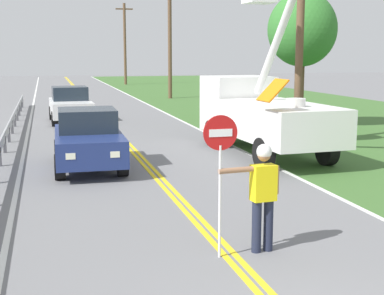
{
  "coord_description": "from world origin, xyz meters",
  "views": [
    {
      "loc": [
        -2.82,
        -4.36,
        3.28
      ],
      "look_at": [
        0.3,
        7.36,
        1.2
      ],
      "focal_mm": 51.49,
      "sensor_mm": 36.0,
      "label": 1
    }
  ],
  "objects_px": {
    "utility_pole_near": "(301,13)",
    "utility_pole_mid": "(170,36)",
    "oncoming_sedan_nearest": "(88,140)",
    "flagger_worker": "(263,191)",
    "stop_sign_paddle": "(220,154)",
    "utility_pole_far": "(125,42)",
    "oncoming_sedan_second": "(70,105)",
    "utility_bucket_truck": "(260,110)",
    "roadside_tree_verge": "(302,30)"
  },
  "relations": [
    {
      "from": "stop_sign_paddle",
      "to": "utility_bucket_truck",
      "type": "height_order",
      "value": "utility_bucket_truck"
    },
    {
      "from": "stop_sign_paddle",
      "to": "utility_pole_far",
      "type": "xyz_separation_m",
      "value": [
        5.68,
        50.38,
        2.68
      ]
    },
    {
      "from": "oncoming_sedan_nearest",
      "to": "utility_pole_far",
      "type": "bearing_deg",
      "value": 80.44
    },
    {
      "from": "utility_bucket_truck",
      "to": "oncoming_sedan_nearest",
      "type": "height_order",
      "value": "utility_bucket_truck"
    },
    {
      "from": "utility_bucket_truck",
      "to": "oncoming_sedan_second",
      "type": "distance_m",
      "value": 11.53
    },
    {
      "from": "stop_sign_paddle",
      "to": "utility_pole_near",
      "type": "relative_size",
      "value": 0.26
    },
    {
      "from": "utility_bucket_truck",
      "to": "utility_pole_mid",
      "type": "bearing_deg",
      "value": 84.82
    },
    {
      "from": "utility_bucket_truck",
      "to": "flagger_worker",
      "type": "bearing_deg",
      "value": -111.57
    },
    {
      "from": "oncoming_sedan_nearest",
      "to": "utility_pole_near",
      "type": "distance_m",
      "value": 8.88
    },
    {
      "from": "oncoming_sedan_nearest",
      "to": "roadside_tree_verge",
      "type": "xyz_separation_m",
      "value": [
        9.76,
        6.44,
        3.44
      ]
    },
    {
      "from": "utility_pole_far",
      "to": "utility_bucket_truck",
      "type": "bearing_deg",
      "value": -92.02
    },
    {
      "from": "flagger_worker",
      "to": "oncoming_sedan_second",
      "type": "distance_m",
      "value": 18.87
    },
    {
      "from": "oncoming_sedan_nearest",
      "to": "roadside_tree_verge",
      "type": "bearing_deg",
      "value": 33.43
    },
    {
      "from": "oncoming_sedan_second",
      "to": "utility_bucket_truck",
      "type": "bearing_deg",
      "value": -60.35
    },
    {
      "from": "flagger_worker",
      "to": "utility_pole_near",
      "type": "bearing_deg",
      "value": 61.53
    },
    {
      "from": "oncoming_sedan_nearest",
      "to": "utility_pole_near",
      "type": "bearing_deg",
      "value": 16.81
    },
    {
      "from": "utility_bucket_truck",
      "to": "oncoming_sedan_second",
      "type": "relative_size",
      "value": 1.66
    },
    {
      "from": "utility_bucket_truck",
      "to": "utility_pole_far",
      "type": "xyz_separation_m",
      "value": [
        1.47,
        41.58,
        2.96
      ]
    },
    {
      "from": "oncoming_sedan_nearest",
      "to": "roadside_tree_verge",
      "type": "relative_size",
      "value": 0.7
    },
    {
      "from": "flagger_worker",
      "to": "roadside_tree_verge",
      "type": "xyz_separation_m",
      "value": [
        7.5,
        14.09,
        3.22
      ]
    },
    {
      "from": "flagger_worker",
      "to": "utility_pole_far",
      "type": "height_order",
      "value": "utility_pole_far"
    },
    {
      "from": "flagger_worker",
      "to": "oncoming_sedan_second",
      "type": "xyz_separation_m",
      "value": [
        -2.25,
        18.74,
        -0.21
      ]
    },
    {
      "from": "oncoming_sedan_second",
      "to": "oncoming_sedan_nearest",
      "type": "bearing_deg",
      "value": -90.07
    },
    {
      "from": "utility_pole_far",
      "to": "utility_pole_near",
      "type": "bearing_deg",
      "value": -89.32
    },
    {
      "from": "utility_pole_mid",
      "to": "oncoming_sedan_nearest",
      "type": "bearing_deg",
      "value": -108.11
    },
    {
      "from": "stop_sign_paddle",
      "to": "utility_pole_mid",
      "type": "relative_size",
      "value": 0.27
    },
    {
      "from": "stop_sign_paddle",
      "to": "oncoming_sedan_second",
      "type": "height_order",
      "value": "stop_sign_paddle"
    },
    {
      "from": "utility_bucket_truck",
      "to": "roadside_tree_verge",
      "type": "distance_m",
      "value": 7.3
    },
    {
      "from": "utility_bucket_truck",
      "to": "utility_pole_mid",
      "type": "xyz_separation_m",
      "value": [
        2.06,
        22.67,
        3.11
      ]
    },
    {
      "from": "oncoming_sedan_nearest",
      "to": "utility_pole_near",
      "type": "xyz_separation_m",
      "value": [
        7.66,
        2.32,
        3.84
      ]
    },
    {
      "from": "flagger_worker",
      "to": "roadside_tree_verge",
      "type": "relative_size",
      "value": 0.31
    },
    {
      "from": "oncoming_sedan_nearest",
      "to": "utility_pole_mid",
      "type": "bearing_deg",
      "value": 71.89
    },
    {
      "from": "utility_pole_mid",
      "to": "utility_pole_far",
      "type": "distance_m",
      "value": 18.91
    },
    {
      "from": "utility_pole_mid",
      "to": "oncoming_sedan_second",
      "type": "bearing_deg",
      "value": -121.48
    },
    {
      "from": "oncoming_sedan_second",
      "to": "utility_pole_mid",
      "type": "height_order",
      "value": "utility_pole_mid"
    },
    {
      "from": "utility_bucket_truck",
      "to": "roadside_tree_verge",
      "type": "xyz_separation_m",
      "value": [
        4.05,
        5.36,
        2.85
      ]
    },
    {
      "from": "utility_pole_near",
      "to": "utility_pole_mid",
      "type": "bearing_deg",
      "value": 89.72
    },
    {
      "from": "oncoming_sedan_nearest",
      "to": "utility_bucket_truck",
      "type": "bearing_deg",
      "value": 10.74
    },
    {
      "from": "oncoming_sedan_second",
      "to": "stop_sign_paddle",
      "type": "bearing_deg",
      "value": -85.5
    },
    {
      "from": "utility_bucket_truck",
      "to": "utility_pole_near",
      "type": "distance_m",
      "value": 3.99
    },
    {
      "from": "oncoming_sedan_second",
      "to": "utility_pole_mid",
      "type": "relative_size",
      "value": 0.48
    },
    {
      "from": "utility_bucket_truck",
      "to": "utility_pole_near",
      "type": "bearing_deg",
      "value": 32.27
    },
    {
      "from": "stop_sign_paddle",
      "to": "utility_bucket_truck",
      "type": "xyz_separation_m",
      "value": [
        4.22,
        8.81,
        -0.29
      ]
    },
    {
      "from": "oncoming_sedan_second",
      "to": "utility_pole_near",
      "type": "relative_size",
      "value": 0.46
    },
    {
      "from": "utility_pole_near",
      "to": "utility_bucket_truck",
      "type": "bearing_deg",
      "value": -147.73
    },
    {
      "from": "stop_sign_paddle",
      "to": "utility_bucket_truck",
      "type": "relative_size",
      "value": 0.34
    },
    {
      "from": "stop_sign_paddle",
      "to": "roadside_tree_verge",
      "type": "bearing_deg",
      "value": 59.73
    },
    {
      "from": "roadside_tree_verge",
      "to": "stop_sign_paddle",
      "type": "bearing_deg",
      "value": -120.27
    },
    {
      "from": "stop_sign_paddle",
      "to": "oncoming_sedan_second",
      "type": "xyz_separation_m",
      "value": [
        -1.48,
        18.81,
        -0.88
      ]
    },
    {
      "from": "flagger_worker",
      "to": "stop_sign_paddle",
      "type": "bearing_deg",
      "value": -174.27
    }
  ]
}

